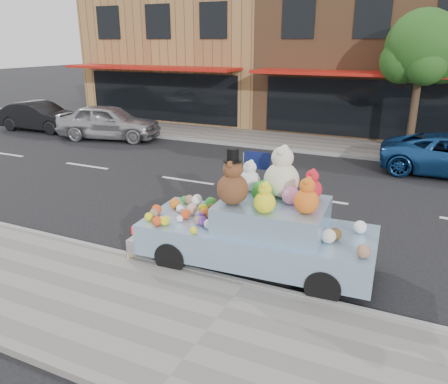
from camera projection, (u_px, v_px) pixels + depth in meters
The scene contains 11 objects.
ground at pixel (315, 199), 11.94m from camera, with size 120.00×120.00×0.00m, color black.
near_sidewalk at pixel (206, 334), 6.35m from camera, with size 60.00×3.00×0.12m, color gray.
far_sidewalk at pixel (354, 148), 17.49m from camera, with size 60.00×3.00×0.12m, color gray.
near_kerb at pixel (246, 284), 7.63m from camera, with size 60.00×0.12×0.13m, color gray.
far_kerb at pixel (348, 156), 16.20m from camera, with size 60.00×0.12×0.13m, color gray.
storefront_left at pixel (197, 50), 25.00m from camera, with size 10.00×9.80×7.30m.
storefront_mid at pixel (380, 51), 21.01m from camera, with size 10.00×9.80×7.30m.
street_tree at pixel (423, 53), 15.54m from camera, with size 3.00×2.70×5.22m.
car_silver at pixel (109, 122), 19.06m from camera, with size 1.80×4.48×1.53m, color #9D9DA1.
car_dark at pixel (40, 116), 20.92m from camera, with size 1.47×4.21×1.39m, color black.
art_car at pixel (258, 227), 8.12m from camera, with size 4.58×2.00×2.36m.
Camera 1 is at (2.48, -11.22, 4.09)m, focal length 35.00 mm.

